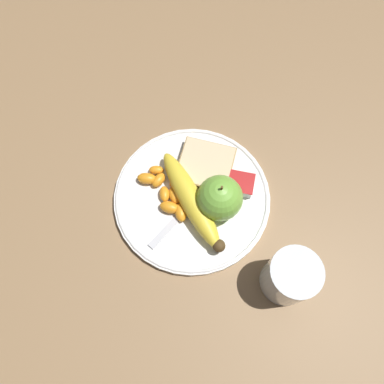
# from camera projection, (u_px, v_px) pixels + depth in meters

# --- Properties ---
(ground_plane) EXTENTS (3.00, 3.00, 0.00)m
(ground_plane) POSITION_uv_depth(u_px,v_px,m) (192.00, 199.00, 0.67)
(ground_plane) COLOR olive
(plate) EXTENTS (0.28, 0.28, 0.01)m
(plate) POSITION_uv_depth(u_px,v_px,m) (192.00, 197.00, 0.66)
(plate) COLOR white
(plate) RESTS_ON ground_plane
(juice_glass) EXTENTS (0.08, 0.08, 0.09)m
(juice_glass) POSITION_uv_depth(u_px,v_px,m) (289.00, 277.00, 0.57)
(juice_glass) COLOR silver
(juice_glass) RESTS_ON ground_plane
(apple) EXTENTS (0.08, 0.08, 0.09)m
(apple) POSITION_uv_depth(u_px,v_px,m) (220.00, 198.00, 0.62)
(apple) COLOR #72B23D
(apple) RESTS_ON plate
(banana) EXTENTS (0.15, 0.17, 0.04)m
(banana) POSITION_uv_depth(u_px,v_px,m) (194.00, 201.00, 0.63)
(banana) COLOR yellow
(banana) RESTS_ON plate
(bread_slice) EXTENTS (0.10, 0.09, 0.02)m
(bread_slice) POSITION_uv_depth(u_px,v_px,m) (206.00, 166.00, 0.67)
(bread_slice) COLOR #AB8751
(bread_slice) RESTS_ON plate
(fork) EXTENTS (0.11, 0.17, 0.00)m
(fork) POSITION_uv_depth(u_px,v_px,m) (193.00, 202.00, 0.65)
(fork) COLOR silver
(fork) RESTS_ON plate
(jam_packet) EXTENTS (0.05, 0.04, 0.02)m
(jam_packet) POSITION_uv_depth(u_px,v_px,m) (239.00, 184.00, 0.66)
(jam_packet) COLOR silver
(jam_packet) RESTS_ON plate
(orange_segment_0) EXTENTS (0.03, 0.03, 0.02)m
(orange_segment_0) POSITION_uv_depth(u_px,v_px,m) (164.00, 194.00, 0.65)
(orange_segment_0) COLOR orange
(orange_segment_0) RESTS_ON plate
(orange_segment_1) EXTENTS (0.03, 0.04, 0.02)m
(orange_segment_1) POSITION_uv_depth(u_px,v_px,m) (181.00, 213.00, 0.64)
(orange_segment_1) COLOR orange
(orange_segment_1) RESTS_ON plate
(orange_segment_2) EXTENTS (0.03, 0.02, 0.01)m
(orange_segment_2) POSITION_uv_depth(u_px,v_px,m) (183.00, 198.00, 0.65)
(orange_segment_2) COLOR orange
(orange_segment_2) RESTS_ON plate
(orange_segment_3) EXTENTS (0.03, 0.04, 0.02)m
(orange_segment_3) POSITION_uv_depth(u_px,v_px,m) (159.00, 180.00, 0.66)
(orange_segment_3) COLOR orange
(orange_segment_3) RESTS_ON plate
(orange_segment_4) EXTENTS (0.03, 0.04, 0.02)m
(orange_segment_4) POSITION_uv_depth(u_px,v_px,m) (176.00, 181.00, 0.66)
(orange_segment_4) COLOR orange
(orange_segment_4) RESTS_ON plate
(orange_segment_5) EXTENTS (0.04, 0.02, 0.02)m
(orange_segment_5) POSITION_uv_depth(u_px,v_px,m) (170.00, 207.00, 0.64)
(orange_segment_5) COLOR orange
(orange_segment_5) RESTS_ON plate
(orange_segment_6) EXTENTS (0.02, 0.03, 0.02)m
(orange_segment_6) POSITION_uv_depth(u_px,v_px,m) (174.00, 189.00, 0.66)
(orange_segment_6) COLOR orange
(orange_segment_6) RESTS_ON plate
(orange_segment_7) EXTENTS (0.03, 0.02, 0.01)m
(orange_segment_7) POSITION_uv_depth(u_px,v_px,m) (156.00, 170.00, 0.67)
(orange_segment_7) COLOR orange
(orange_segment_7) RESTS_ON plate
(orange_segment_8) EXTENTS (0.03, 0.04, 0.02)m
(orange_segment_8) POSITION_uv_depth(u_px,v_px,m) (174.00, 196.00, 0.65)
(orange_segment_8) COLOR orange
(orange_segment_8) RESTS_ON plate
(orange_segment_9) EXTENTS (0.04, 0.02, 0.02)m
(orange_segment_9) POSITION_uv_depth(u_px,v_px,m) (147.00, 179.00, 0.66)
(orange_segment_9) COLOR orange
(orange_segment_9) RESTS_ON plate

